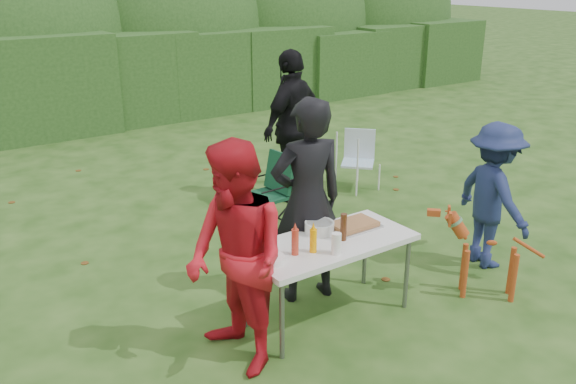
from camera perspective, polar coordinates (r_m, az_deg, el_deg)
ground at (r=5.44m, az=2.13°, el=-12.26°), size 80.00×80.00×0.00m
hedge_row at (r=12.16m, az=-21.43°, el=9.03°), size 22.00×1.40×1.70m
shrub_backdrop at (r=13.60m, az=-23.59°, el=13.02°), size 20.00×2.60×3.20m
folding_table at (r=5.23m, az=3.85°, el=-5.12°), size 1.50×0.70×0.74m
person_cook at (r=5.47m, az=1.80°, el=-0.89°), size 0.78×0.59×1.91m
person_red_jacket at (r=4.54m, az=-4.86°, el=-6.31°), size 0.68×0.88×1.80m
person_black_puffy at (r=7.97m, az=0.43°, el=6.18°), size 1.26×0.86×1.98m
child at (r=6.50m, az=18.64°, el=-0.34°), size 0.77×1.08×1.51m
dog at (r=5.98m, az=18.40°, el=-5.67°), size 0.86×0.86×0.83m
camping_chair at (r=7.18m, az=-2.05°, el=0.02°), size 0.59×0.59×0.89m
lawn_chair at (r=8.52m, az=6.56°, el=2.94°), size 0.69×0.69×0.82m
food_tray at (r=5.48m, az=6.17°, el=-3.26°), size 0.45×0.30×0.02m
focaccia_bread at (r=5.47m, az=6.18°, el=-2.99°), size 0.40×0.26×0.04m
mustard_bottle at (r=4.97m, az=2.38°, el=-4.57°), size 0.06×0.06×0.20m
ketchup_bottle at (r=4.92m, az=0.66°, el=-4.70°), size 0.06×0.06×0.22m
beer_bottle at (r=5.19m, az=5.21°, el=-3.29°), size 0.06×0.06×0.24m
paper_towel_roll at (r=4.97m, az=-1.92°, el=-4.18°), size 0.12×0.12×0.26m
cup_stack at (r=4.95m, az=4.54°, el=-4.84°), size 0.08×0.08×0.18m
pasta_bowl at (r=5.34m, az=2.96°, el=-3.32°), size 0.26×0.26×0.10m
plate_stack at (r=4.83m, az=-1.71°, el=-6.29°), size 0.24×0.24×0.05m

